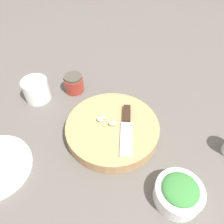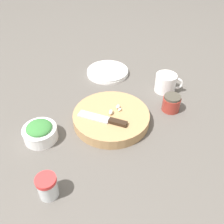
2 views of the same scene
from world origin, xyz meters
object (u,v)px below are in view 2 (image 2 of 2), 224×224
at_px(coffee_mug, 166,83).
at_px(honey_jar, 171,103).
at_px(chef_knife, 105,119).
at_px(spice_jar, 47,187).
at_px(cutting_board, 111,118).
at_px(plate_stack, 108,72).
at_px(garlic_cloves, 115,110).
at_px(herb_bowl, 40,132).

height_order(coffee_mug, honey_jar, coffee_mug).
relative_size(chef_knife, spice_jar, 2.57).
relative_size(cutting_board, chef_knife, 1.52).
relative_size(spice_jar, plate_stack, 0.37).
bearing_deg(honey_jar, coffee_mug, -154.20).
height_order(coffee_mug, plate_stack, coffee_mug).
xyz_separation_m(garlic_cloves, herb_bowl, (0.20, -0.19, -0.01)).
bearing_deg(chef_knife, garlic_cloves, -12.51).
relative_size(spice_jar, honey_jar, 1.04).
distance_m(cutting_board, honey_jar, 0.24).
height_order(chef_knife, plate_stack, chef_knife).
relative_size(cutting_board, coffee_mug, 2.42).
bearing_deg(spice_jar, cutting_board, 175.98).
distance_m(cutting_board, coffee_mug, 0.31).
bearing_deg(spice_jar, chef_knife, 175.86).
xyz_separation_m(cutting_board, herb_bowl, (0.18, -0.18, 0.01)).
bearing_deg(cutting_board, honey_jar, 132.47).
xyz_separation_m(chef_knife, honey_jar, (-0.21, 0.18, -0.01)).
distance_m(chef_knife, spice_jar, 0.31).
bearing_deg(garlic_cloves, plate_stack, -148.87).
height_order(chef_knife, herb_bowl, herb_bowl).
height_order(chef_knife, coffee_mug, coffee_mug).
xyz_separation_m(garlic_cloves, coffee_mug, (-0.26, 0.12, -0.01)).
xyz_separation_m(cutting_board, coffee_mug, (-0.28, 0.12, 0.02)).
bearing_deg(plate_stack, chef_knife, 25.21).
bearing_deg(herb_bowl, chef_knife, 128.37).
distance_m(garlic_cloves, plate_stack, 0.33).
bearing_deg(plate_stack, cutting_board, 28.62).
bearing_deg(herb_bowl, plate_stack, 178.00).
xyz_separation_m(cutting_board, plate_stack, (-0.30, -0.16, -0.01)).
xyz_separation_m(chef_knife, plate_stack, (-0.34, -0.16, -0.03)).
distance_m(garlic_cloves, spice_jar, 0.37).
bearing_deg(herb_bowl, spice_jar, 43.32).
height_order(garlic_cloves, honey_jar, honey_jar).
bearing_deg(herb_bowl, garlic_cloves, 137.14).
relative_size(garlic_cloves, coffee_mug, 0.55).
xyz_separation_m(coffee_mug, plate_stack, (-0.02, -0.28, -0.03)).
relative_size(garlic_cloves, honey_jar, 0.92).
distance_m(cutting_board, plate_stack, 0.34).
bearing_deg(honey_jar, spice_jar, -21.73).
relative_size(garlic_cloves, herb_bowl, 0.54).
height_order(spice_jar, plate_stack, spice_jar).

